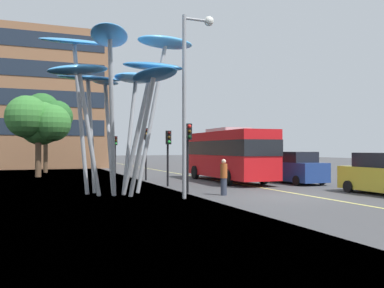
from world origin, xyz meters
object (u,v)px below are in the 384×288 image
(leaf_sculpture, at_px, (118,73))
(traffic_light_kerb_near, at_px, (188,143))
(traffic_light_opposite, at_px, (116,146))
(car_parked_far, at_px, (246,164))
(traffic_light_kerb_far, at_px, (168,146))
(pedestrian, at_px, (224,177))
(street_lamp, at_px, (191,82))
(red_bus, at_px, (228,152))
(car_parked_mid, at_px, (296,168))
(traffic_light_island_mid, at_px, (146,143))
(car_parked_near, at_px, (384,175))

(leaf_sculpture, xyz_separation_m, traffic_light_kerb_near, (3.27, -1.00, -3.42))
(traffic_light_opposite, xyz_separation_m, car_parked_far, (8.52, -8.46, -1.39))
(traffic_light_kerb_far, distance_m, pedestrian, 5.62)
(street_lamp, bearing_deg, leaf_sculpture, 133.16)
(red_bus, relative_size, leaf_sculpture, 1.17)
(traffic_light_kerb_near, height_order, traffic_light_kerb_far, traffic_light_kerb_near)
(leaf_sculpture, xyz_separation_m, car_parked_far, (11.55, 8.29, -4.88))
(pedestrian, bearing_deg, car_parked_mid, 31.67)
(street_lamp, bearing_deg, traffic_light_island_mid, 85.65)
(street_lamp, bearing_deg, traffic_light_opposite, 88.99)
(car_parked_far, relative_size, street_lamp, 0.49)
(car_parked_far, bearing_deg, traffic_light_island_mid, -177.45)
(traffic_light_kerb_near, bearing_deg, traffic_light_kerb_far, 86.37)
(red_bus, xyz_separation_m, traffic_light_opposite, (-5.38, 11.64, 0.47))
(street_lamp, height_order, pedestrian, street_lamp)
(traffic_light_island_mid, relative_size, car_parked_near, 0.84)
(leaf_sculpture, height_order, pedestrian, leaf_sculpture)
(car_parked_far, bearing_deg, traffic_light_kerb_far, -146.65)
(traffic_light_kerb_near, bearing_deg, car_parked_near, -23.53)
(traffic_light_opposite, bearing_deg, street_lamp, -91.01)
(red_bus, xyz_separation_m, car_parked_far, (3.14, 3.18, -0.92))
(car_parked_far, xyz_separation_m, pedestrian, (-6.97, -10.60, -0.17))
(traffic_light_kerb_near, xyz_separation_m, pedestrian, (1.31, -1.31, -1.64))
(traffic_light_kerb_near, xyz_separation_m, car_parked_far, (8.28, 9.29, -1.47))
(traffic_light_island_mid, xyz_separation_m, traffic_light_opposite, (-0.48, 8.82, -0.21))
(traffic_light_kerb_far, xyz_separation_m, car_parked_near, (8.41, -7.78, -1.43))
(car_parked_far, height_order, street_lamp, street_lamp)
(car_parked_mid, xyz_separation_m, street_lamp, (-9.11, -5.01, 4.23))
(street_lamp, bearing_deg, car_parked_mid, 28.81)
(traffic_light_kerb_far, height_order, traffic_light_island_mid, traffic_light_island_mid)
(leaf_sculpture, height_order, street_lamp, street_lamp)
(traffic_light_kerb_near, relative_size, car_parked_near, 0.80)
(red_bus, distance_m, car_parked_near, 10.54)
(red_bus, height_order, car_parked_mid, red_bus)
(traffic_light_kerb_far, distance_m, car_parked_far, 9.70)
(leaf_sculpture, distance_m, pedestrian, 7.20)
(red_bus, xyz_separation_m, traffic_light_island_mid, (-4.90, 2.82, 0.68))
(red_bus, height_order, traffic_light_kerb_far, red_bus)
(car_parked_near, height_order, pedestrian, car_parked_near)
(red_bus, bearing_deg, leaf_sculpture, -148.68)
(traffic_light_kerb_far, bearing_deg, traffic_light_island_mid, 90.23)
(traffic_light_kerb_far, bearing_deg, car_parked_far, 33.35)
(car_parked_mid, relative_size, pedestrian, 2.55)
(car_parked_far, bearing_deg, car_parked_mid, -87.74)
(red_bus, distance_m, traffic_light_kerb_near, 8.00)
(leaf_sculpture, height_order, car_parked_near, leaf_sculpture)
(car_parked_mid, bearing_deg, pedestrian, -148.33)
(street_lamp, bearing_deg, car_parked_near, -11.64)
(car_parked_mid, bearing_deg, red_bus, 138.72)
(red_bus, relative_size, traffic_light_kerb_near, 2.86)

